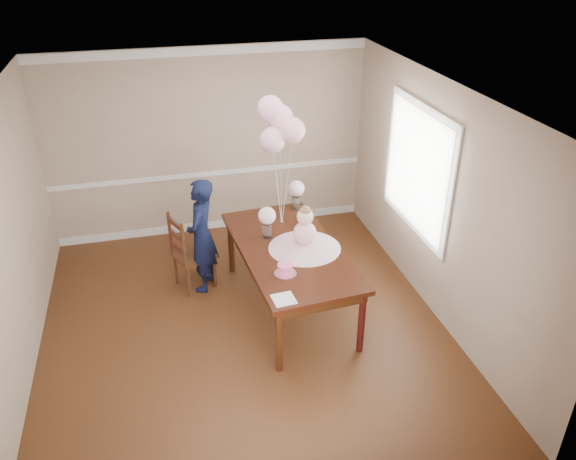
{
  "coord_description": "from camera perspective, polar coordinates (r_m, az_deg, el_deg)",
  "views": [
    {
      "loc": [
        -0.77,
        -5.09,
        4.11
      ],
      "look_at": [
        0.59,
        0.3,
        1.05
      ],
      "focal_mm": 35.0,
      "sensor_mm": 36.0,
      "label": 1
    }
  ],
  "objects": [
    {
      "name": "wall_right",
      "position": [
        6.53,
        14.91,
        2.82
      ],
      "size": [
        0.02,
        5.0,
        2.7
      ],
      "primitive_type": "cube",
      "color": "gray",
      "rests_on": "floor"
    },
    {
      "name": "napkin",
      "position": [
        5.6,
        -0.44,
        -7.04
      ],
      "size": [
        0.24,
        0.24,
        0.01
      ],
      "primitive_type": "cube",
      "rotation": [
        0.0,
        0.0,
        0.08
      ],
      "color": "white",
      "rests_on": "dining_table_top"
    },
    {
      "name": "baby_hair",
      "position": [
        6.22,
        1.75,
        1.91
      ],
      "size": [
        0.13,
        0.13,
        0.13
      ],
      "primitive_type": "sphere",
      "color": "brown",
      "rests_on": "baby_head"
    },
    {
      "name": "wall_left",
      "position": [
        5.97,
        -26.72,
        -2.04
      ],
      "size": [
        0.02,
        5.0,
        2.7
      ],
      "primitive_type": "cube",
      "color": "gray",
      "rests_on": "floor"
    },
    {
      "name": "crown_molding",
      "position": [
        7.76,
        -8.67,
        17.54
      ],
      "size": [
        4.5,
        0.02,
        0.12
      ],
      "primitive_type": "cube",
      "color": "silver",
      "rests_on": "wall_back"
    },
    {
      "name": "woman",
      "position": [
        6.94,
        -8.75,
        -0.58
      ],
      "size": [
        0.53,
        0.63,
        1.48
      ],
      "primitive_type": "imported",
      "rotation": [
        0.0,
        0.0,
        -1.95
      ],
      "color": "black",
      "rests_on": "floor"
    },
    {
      "name": "balloon_b",
      "position": [
        6.47,
        0.41,
        10.09
      ],
      "size": [
        0.31,
        0.31,
        0.31
      ],
      "primitive_type": "sphere",
      "color": "#F1ABBA",
      "rests_on": "balloon_ribbon_b"
    },
    {
      "name": "balloon_ribbon_a",
      "position": [
        6.75,
        -1.09,
        4.16
      ],
      "size": [
        0.1,
        0.01,
        0.92
      ],
      "primitive_type": "cylinder",
      "rotation": [
        0.0,
        -0.1,
        0.08
      ],
      "color": "silver",
      "rests_on": "balloon_weight"
    },
    {
      "name": "floor",
      "position": [
        6.58,
        -4.45,
        -9.87
      ],
      "size": [
        4.5,
        5.0,
        0.0
      ],
      "primitive_type": "cube",
      "color": "#381D0E",
      "rests_on": "ground"
    },
    {
      "name": "table_leg_fl",
      "position": [
        5.79,
        -0.91,
        -11.17
      ],
      "size": [
        0.08,
        0.08,
        0.77
      ],
      "primitive_type": "cylinder",
      "rotation": [
        0.0,
        0.0,
        0.08
      ],
      "color": "black",
      "rests_on": "floor"
    },
    {
      "name": "balloon_d",
      "position": [
        6.52,
        -1.81,
        12.22
      ],
      "size": [
        0.31,
        0.31,
        0.31
      ],
      "primitive_type": "sphere",
      "color": "#FFB4D9",
      "rests_on": "balloon_ribbon_d"
    },
    {
      "name": "cake_platter",
      "position": [
        5.98,
        -0.29,
        -4.43
      ],
      "size": [
        0.26,
        0.26,
        0.01
      ],
      "primitive_type": "cylinder",
      "rotation": [
        0.0,
        0.0,
        0.08
      ],
      "color": "silver",
      "rests_on": "dining_table_top"
    },
    {
      "name": "wall_front",
      "position": [
        3.86,
        1.73,
        -16.77
      ],
      "size": [
        4.5,
        0.02,
        2.7
      ],
      "primitive_type": "cube",
      "color": "gray",
      "rests_on": "floor"
    },
    {
      "name": "cake_flower_a",
      "position": [
        5.91,
        -0.29,
        -3.37
      ],
      "size": [
        0.03,
        0.03,
        0.03
      ],
      "primitive_type": "sphere",
      "color": "silver",
      "rests_on": "birthday_cake"
    },
    {
      "name": "chair_back_post_r",
      "position": [
        7.05,
        -11.89,
        -0.29
      ],
      "size": [
        0.05,
        0.05,
        0.57
      ],
      "primitive_type": "cylinder",
      "rotation": [
        0.0,
        0.0,
        0.38
      ],
      "color": "#3D1910",
      "rests_on": "dining_chair_seat"
    },
    {
      "name": "chair_slat_mid",
      "position": [
        6.88,
        -11.28,
        -0.59
      ],
      "size": [
        0.18,
        0.39,
        0.05
      ],
      "primitive_type": "cube",
      "rotation": [
        0.0,
        0.0,
        0.38
      ],
      "color": "#37180F",
      "rests_on": "dining_chair_seat"
    },
    {
      "name": "table_leg_br",
      "position": [
        7.62,
        0.93,
        -0.45
      ],
      "size": [
        0.08,
        0.08,
        0.77
      ],
      "primitive_type": "cylinder",
      "rotation": [
        0.0,
        0.0,
        0.08
      ],
      "color": "black",
      "rests_on": "floor"
    },
    {
      "name": "rose_vase_far",
      "position": [
        7.3,
        0.84,
        2.83
      ],
      "size": [
        0.12,
        0.12,
        0.18
      ],
      "primitive_type": "cylinder",
      "rotation": [
        0.0,
        0.0,
        0.08
      ],
      "color": "white",
      "rests_on": "dining_table_top"
    },
    {
      "name": "window_frame",
      "position": [
        6.84,
        13.03,
        6.1
      ],
      "size": [
        0.02,
        1.66,
        1.56
      ],
      "primitive_type": "cube",
      "color": "silver",
      "rests_on": "wall_right"
    },
    {
      "name": "baby_head",
      "position": [
        6.25,
        1.74,
        1.37
      ],
      "size": [
        0.19,
        0.19,
        0.19
      ],
      "primitive_type": "sphere",
      "color": "beige",
      "rests_on": "baby_torso"
    },
    {
      "name": "balloon_a",
      "position": [
        6.49,
        -1.6,
        9.11
      ],
      "size": [
        0.31,
        0.31,
        0.31
      ],
      "primitive_type": "sphere",
      "color": "#F6AED2",
      "rests_on": "balloon_ribbon_a"
    },
    {
      "name": "dining_table_top",
      "position": [
        6.46,
        0.15,
        -2.05
      ],
      "size": [
        1.27,
        2.28,
        0.05
      ],
      "primitive_type": "cube",
      "rotation": [
        0.0,
        0.0,
        0.08
      ],
      "color": "black",
      "rests_on": "table_leg_fl"
    },
    {
      "name": "chair_rail_trim",
      "position": [
        8.27,
        -7.8,
        5.71
      ],
      "size": [
        4.5,
        0.02,
        0.07
      ],
      "primitive_type": "cube",
      "color": "white",
      "rests_on": "wall_back"
    },
    {
      "name": "baseboard_trim",
      "position": [
        8.63,
        -7.43,
        0.57
      ],
      "size": [
        4.5,
        0.02,
        0.12
      ],
      "primitive_type": "cube",
      "color": "silver",
      "rests_on": "floor"
    },
    {
      "name": "balloon_weight",
      "position": [
        6.97,
        -0.62,
        0.78
      ],
      "size": [
        0.05,
        0.05,
        0.02
      ],
      "primitive_type": "cylinder",
      "rotation": [
        0.0,
        0.0,
        0.08
      ],
      "color": "silver",
      "rests_on": "dining_table_top"
    },
    {
      "name": "rose_vase_near",
      "position": [
        6.63,
        -2.13,
        -0.05
      ],
      "size": [
        0.12,
        0.12,
        0.18
      ],
      "primitive_type": "cylinder",
      "rotation": [
        0.0,
        0.0,
        0.08
      ],
      "color": "silver",
      "rests_on": "dining_table_top"
    },
    {
      "name": "table_leg_bl",
      "position": [
        7.39,
        -5.8,
        -1.58
      ],
      "size": [
        0.08,
        0.08,
        0.77
      ],
      "primitive_type": "cylinder",
      "rotation": [
        0.0,
        0.0,
        0.08
      ],
      "color": "black",
      "rests_on": "floor"
    },
    {
      "name": "roses_far",
      "position": [
        7.21,
        0.85,
        4.24
      ],
      "size": [
        0.21,
        0.21,
        0.21
      ],
      "primitive_type": "sphere",
      "color": "#FCD3DC",
      "rests_on": "rose_vase_far"
    },
    {
      "name": "table_apron",
      "position": [
        6.5,
        0.15,
        -2.67
      ],
      "size": [
        1.16,
        2.16,
        0.11
      ],
      "primitive_type": "cube",
      "rotation": [
        0.0,
        0.0,
        0.08
      ],
      "color": "black",
      "rests_on": "table_leg_fl"
    },
    {
      "name": "balloon_ribbon_d",
      "position": [
        6.74,
        -1.19,
        5.66
      ],
      "size": [
        0.1,
        0.11,
        1.24
      ],
      "primitive_type": "cylinder",
      "rotation": [
        -0.09,
        -0.07,
        0.08
      ],
      "color": "silver",
      "rests_on": "balloon_weight"
    },
    {
      "name": "baby_torso",
      "position": [
        6.35,
        1.71,
        -0.3
      ],
      "size": [
        0.26,
        0.26,
        0.26
      ],
      "primitive_type": "sphere",
      "color": "#FA9ECA",
      "rests_on": "baby_skirt"
    },
    {
      "name": "chair_slat_top",
      "position": [
        6.81,
        -11.41,
        0.6
      ],
      "size": [
        0.18,
        0.39,
        0.05
      ],
      "primitive_type": "cube",
      "rotation": [
        0.0,
        0.0,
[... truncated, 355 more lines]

